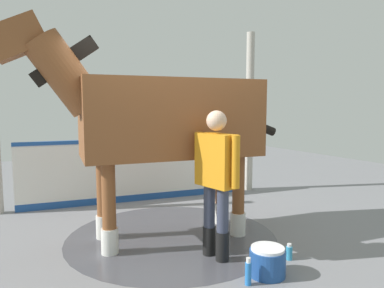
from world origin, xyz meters
The scene contains 9 objects.
ground_plane centered at (0.00, 0.00, -0.01)m, with size 16.00×16.00×0.02m, color gray.
wet_patch centered at (-0.15, 0.02, 0.00)m, with size 2.74×2.74×0.00m, color #4C4C54.
barrier_wall centered at (1.76, -0.25, 0.53)m, with size 0.65×4.06×1.13m.
roof_post_far centered at (1.48, -2.51, 1.58)m, with size 0.16×0.16×3.15m, color #B7B2A8.
horse centered at (-0.13, 0.14, 1.55)m, with size 1.26×3.61×2.73m.
handler centered at (-0.98, -0.13, 0.96)m, with size 0.66×0.31×1.67m.
wash_bucket centered at (-1.60, -0.36, 0.15)m, with size 0.37×0.37×0.30m.
bottle_shampoo centered at (-1.43, -0.82, 0.08)m, with size 0.07×0.07×0.18m.
bottle_spray centered at (-1.66, -0.07, 0.12)m, with size 0.06×0.06×0.27m.
Camera 1 is at (-4.28, 2.00, 1.73)m, focal length 33.52 mm.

